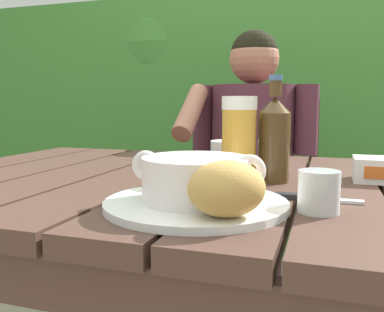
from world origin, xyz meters
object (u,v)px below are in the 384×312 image
at_px(soup_bowl, 196,178).
at_px(diner_bowl, 233,149).
at_px(beer_glass, 239,140).
at_px(chair_near_diner, 258,205).
at_px(water_glass_small, 319,192).
at_px(bread_roll, 227,189).
at_px(table_knife, 309,198).
at_px(beer_bottle, 274,138).
at_px(person_eating, 250,159).
at_px(butter_tub, 384,170).
at_px(serving_plate, 196,204).

distance_m(soup_bowl, diner_bowl, 0.62).
bearing_deg(beer_glass, chair_near_diner, 96.10).
distance_m(beer_glass, water_glass_small, 0.26).
relative_size(bread_roll, table_knife, 0.91).
height_order(soup_bowl, bread_roll, same).
relative_size(chair_near_diner, soup_bowl, 4.23).
relative_size(chair_near_diner, beer_bottle, 4.19).
relative_size(person_eating, water_glass_small, 18.34).
xyz_separation_m(person_eating, beer_bottle, (0.17, -0.69, 0.14)).
xyz_separation_m(soup_bowl, beer_glass, (0.02, 0.22, 0.04)).
relative_size(soup_bowl, water_glass_small, 3.41).
height_order(bread_roll, water_glass_small, bread_roll).
xyz_separation_m(bread_roll, table_knife, (0.10, 0.19, -0.05)).
distance_m(soup_bowl, bread_roll, 0.11).
height_order(bread_roll, butter_tub, bread_roll).
bearing_deg(beer_bottle, person_eating, 103.79).
bearing_deg(diner_bowl, person_eating, 90.51).
xyz_separation_m(butter_tub, diner_bowl, (-0.39, 0.29, 0.00)).
relative_size(chair_near_diner, beer_glass, 5.21).
bearing_deg(chair_near_diner, soup_bowl, -86.25).
distance_m(butter_tub, table_knife, 0.27).
relative_size(butter_tub, diner_bowl, 0.94).
height_order(bread_roll, beer_glass, beer_glass).
distance_m(soup_bowl, beer_bottle, 0.28).
xyz_separation_m(water_glass_small, table_knife, (-0.02, 0.08, -0.03)).
relative_size(chair_near_diner, person_eating, 0.79).
xyz_separation_m(person_eating, diner_bowl, (0.00, -0.33, 0.07)).
relative_size(person_eating, bread_roll, 8.94).
relative_size(person_eating, table_knife, 8.15).
bearing_deg(person_eating, table_knife, -73.56).
height_order(person_eating, water_glass_small, person_eating).
height_order(person_eating, diner_bowl, person_eating).
bearing_deg(butter_tub, beer_glass, -159.46).
height_order(bread_roll, diner_bowl, bread_roll).
xyz_separation_m(bread_roll, water_glass_small, (0.12, 0.11, -0.02)).
bearing_deg(bread_roll, diner_bowl, 101.67).
bearing_deg(beer_bottle, bread_roll, -93.63).
relative_size(serving_plate, beer_bottle, 1.32).
distance_m(chair_near_diner, beer_bottle, 0.97).
xyz_separation_m(beer_bottle, water_glass_small, (0.10, -0.23, -0.06)).
bearing_deg(serving_plate, butter_tub, 46.46).
height_order(butter_tub, table_knife, butter_tub).
bearing_deg(diner_bowl, bread_roll, -78.33).
distance_m(chair_near_diner, serving_plate, 1.18).
bearing_deg(bread_roll, beer_bottle, 86.37).
distance_m(soup_bowl, beer_glass, 0.23).
bearing_deg(butter_tub, soup_bowl, -133.54).
bearing_deg(diner_bowl, serving_plate, -83.07).
relative_size(serving_plate, bread_roll, 2.21).
height_order(beer_bottle, table_knife, beer_bottle).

